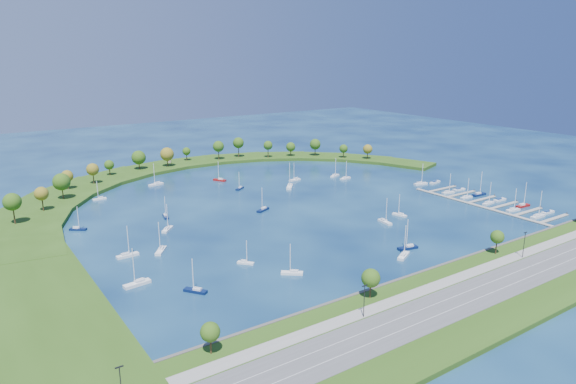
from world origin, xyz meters
TOP-DOWN VIEW (x-y plane):
  - ground at (0.00, 0.00)m, footprint 700.00×700.00m
  - south_shoreline at (0.03, -122.88)m, footprint 420.00×43.10m
  - breakwater at (-46.33, 48.72)m, footprint 286.74×247.64m
  - breakwater_trees at (-17.05, 88.64)m, footprint 237.22×93.81m
  - harbor_tower at (-15.46, 121.06)m, footprint 2.60×2.60m
  - dock_system at (85.30, -61.00)m, footprint 24.28×82.00m
  - moored_boat_0 at (-79.01, 60.59)m, footprint 7.11×2.04m
  - moored_boat_1 at (-82.42, -69.55)m, footprint 6.49×7.76m
  - moored_boat_2 at (-48.09, -75.71)m, footprint 7.47×6.57m
  - moored_boat_3 at (31.80, 36.95)m, footprint 7.91×2.77m
  - moored_boat_4 at (-42.94, 73.60)m, footprint 9.42×4.54m
  - moored_boat_5 at (-6.29, 37.78)m, footprint 6.94×5.60m
  - moored_boat_6 at (33.09, -49.41)m, footprint 3.60×7.51m
  - moored_boat_7 at (-78.96, -29.20)m, footprint 7.07×8.40m
  - moored_boat_8 at (-67.33, -6.51)m, footprint 7.26×7.44m
  - moored_boat_9 at (19.39, 24.35)m, footprint 8.82×9.67m
  - moored_boat_10 at (-96.49, -53.65)m, footprint 9.47×3.67m
  - moored_boat_11 at (4.01, -81.88)m, footprint 8.92×4.12m
  - moored_boat_12 at (-57.22, -58.34)m, footprint 5.52×5.94m
  - moored_boat_13 at (19.56, -53.11)m, footprint 3.41×8.48m
  - moored_boat_14 at (-6.77, 62.09)m, footprint 6.31×8.30m
  - moored_boat_15 at (58.80, 31.28)m, footprint 8.26×5.06m
  - moored_boat_16 at (-91.49, -26.79)m, footprint 8.58×2.81m
  - moored_boat_17 at (-61.15, 11.67)m, footprint 3.43×7.43m
  - moored_boat_18 at (-3.74, -86.88)m, footprint 8.79×6.10m
  - moored_boat_19 at (-100.02, 16.16)m, footprint 7.19×6.16m
  - moored_boat_20 at (-17.07, -5.36)m, footprint 8.44×5.66m
  - moored_boat_21 at (59.93, 22.39)m, footprint 7.92×3.13m
  - docked_boat_0 at (85.50, -88.36)m, footprint 8.94×2.55m
  - docked_boat_1 at (95.98, -87.21)m, footprint 8.17×2.75m
  - docked_boat_2 at (85.53, -75.43)m, footprint 8.02×3.40m
  - docked_boat_3 at (96.01, -74.15)m, footprint 8.83×2.92m
  - docked_boat_4 at (85.52, -61.36)m, footprint 8.14×2.77m
  - docked_boat_5 at (95.98, -60.84)m, footprint 8.38×2.36m
  - docked_boat_6 at (85.53, -47.76)m, footprint 7.68×2.55m
  - docked_boat_7 at (96.00, -48.11)m, footprint 9.11×2.74m
  - docked_boat_8 at (85.53, -35.71)m, footprint 7.93×3.44m
  - docked_boat_9 at (95.99, -34.81)m, footprint 7.97×3.08m
  - docked_boat_10 at (87.91, -13.54)m, footprint 8.89×3.76m
  - docked_boat_11 at (97.88, -15.84)m, footprint 8.68×3.69m

SIDE VIEW (x-z plane):
  - ground at x=0.00m, z-range 0.00..0.00m
  - dock_system at x=85.30m, z-range -0.45..1.15m
  - docked_boat_9 at x=95.99m, z-range -0.21..1.37m
  - docked_boat_1 at x=95.98m, z-range -0.22..1.42m
  - docked_boat_5 at x=95.98m, z-range -0.23..1.48m
  - docked_boat_11 at x=97.88m, z-range -0.23..1.49m
  - moored_boat_12 at x=-57.22m, z-range -3.82..5.50m
  - moored_boat_5 at x=-6.29m, z-range -4.32..6.05m
  - moored_boat_0 at x=-79.01m, z-range -4.35..6.08m
  - moored_boat_17 at x=-61.15m, z-range -4.40..6.14m
  - moored_boat_6 at x=33.09m, z-range -4.45..6.19m
  - moored_boat_19 at x=-100.02m, z-range -4.59..6.35m
  - docked_boat_6 at x=85.53m, z-range -4.69..6.45m
  - docked_boat_8 at x=85.53m, z-range -4.75..6.52m
  - moored_boat_21 at x=59.93m, z-range -4.78..6.55m
  - moored_boat_3 at x=31.80m, z-range -4.82..6.59m
  - docked_boat_2 at x=85.53m, z-range -4.82..6.60m
  - moored_boat_2 at x=-48.09m, z-range -4.84..6.63m
  - moored_boat_1 at x=-82.42m, z-range -4.96..6.76m
  - moored_boat_15 at x=58.80m, z-range -4.98..6.78m
  - docked_boat_4 at x=85.52m, z-range -4.99..6.79m
  - moored_boat_8 at x=-67.33m, z-range -5.07..6.87m
  - moored_boat_13 at x=19.56m, z-range -5.15..6.97m
  - moored_boat_20 at x=-17.07m, z-range -5.15..6.97m
  - moored_boat_14 at x=-6.77m, z-range -5.19..7.01m
  - moored_boat_16 at x=-91.49m, z-range -5.31..7.15m
  - moored_boat_11 at x=4.01m, z-range -5.40..7.25m
  - docked_boat_10 at x=87.91m, z-range -5.40..7.26m
  - moored_boat_18 at x=-3.74m, z-range -5.42..7.27m
  - moored_boat_7 at x=-78.96m, z-range -5.43..7.28m
  - docked_boat_3 at x=96.01m, z-range -5.47..7.33m
  - docked_boat_0 at x=85.50m, z-range -5.62..7.50m
  - docked_boat_7 at x=96.00m, z-range -5.71..7.60m
  - moored_boat_4 at x=-42.94m, z-range -5.73..7.62m
  - moored_boat_10 at x=-96.49m, z-range -5.83..7.74m
  - breakwater at x=-46.33m, z-range -0.01..1.99m
  - south_shoreline at x=0.03m, z-range -4.80..6.80m
  - moored_boat_9 at x=19.39m, z-range -6.53..8.54m
  - harbor_tower at x=-15.46m, z-range 2.05..6.03m
  - breakwater_trees at x=-17.05m, z-range 3.21..17.83m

